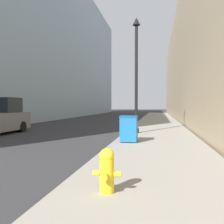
{
  "coord_description": "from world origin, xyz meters",
  "views": [
    {
      "loc": [
        5.95,
        -2.92,
        1.62
      ],
      "look_at": [
        1.97,
        18.71,
        1.03
      ],
      "focal_mm": 40.0,
      "sensor_mm": 36.0,
      "label": 1
    }
  ],
  "objects": [
    {
      "name": "fire_hydrant",
      "position": [
        5.12,
        1.14,
        0.54
      ],
      "size": [
        0.48,
        0.37,
        0.75
      ],
      "color": "yellow",
      "rests_on": "sidewalk_right"
    },
    {
      "name": "lamppost",
      "position": [
        4.83,
        10.31,
        3.6
      ],
      "size": [
        0.4,
        0.4,
        6.09
      ],
      "color": "black",
      "rests_on": "sidewalk_right"
    },
    {
      "name": "building_left_glass",
      "position": [
        -11.03,
        26.0,
        9.82
      ],
      "size": [
        12.0,
        60.0,
        19.65
      ],
      "color": "#849EB2",
      "rests_on": "ground"
    },
    {
      "name": "trash_bin",
      "position": [
        4.81,
        7.01,
        0.69
      ],
      "size": [
        0.68,
        0.67,
        1.06
      ],
      "color": "#19609E",
      "rests_on": "sidewalk_right"
    },
    {
      "name": "sidewalk_right",
      "position": [
        5.97,
        18.0,
        0.07
      ],
      "size": [
        3.6,
        60.0,
        0.15
      ],
      "color": "gray",
      "rests_on": "ground"
    }
  ]
}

